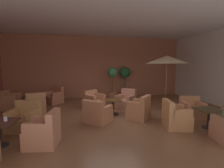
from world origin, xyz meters
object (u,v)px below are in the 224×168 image
(armchair_front_left_north, at_px, (25,120))
(armchair_front_left_west, at_px, (44,133))
(cafe_table_mid_center, at_px, (113,104))
(potted_tree_left_corner, at_px, (125,78))
(armchair_mid_center_north, at_px, (94,102))
(cafe_table_rear_right, at_px, (209,113))
(armchair_mid_center_west, at_px, (126,101))
(potted_tree_mid_left, at_px, (112,79))
(armchair_mid_center_east, at_px, (97,114))
(armchair_front_right_north, at_px, (10,102))
(armchair_front_right_east, at_px, (36,106))
(armchair_mid_center_south, at_px, (139,110))
(patio_umbrella_tall_red, at_px, (167,60))
(armchair_front_right_south, at_px, (54,97))
(cafe_table_front_right, at_px, (35,98))
(armchair_rear_right_north, at_px, (192,110))
(iced_drink_cup, at_px, (5,119))
(armchair_rear_right_east, at_px, (175,118))

(armchair_front_left_north, distance_m, armchair_front_left_west, 1.46)
(cafe_table_mid_center, xyz_separation_m, potted_tree_left_corner, (1.57, 3.42, 0.77))
(armchair_front_left_west, height_order, armchair_mid_center_north, armchair_front_left_west)
(cafe_table_rear_right, bearing_deg, armchair_mid_center_west, 121.34)
(potted_tree_mid_left, bearing_deg, armchair_mid_center_west, -84.44)
(cafe_table_mid_center, height_order, armchair_mid_center_east, armchair_mid_center_east)
(cafe_table_rear_right, bearing_deg, potted_tree_mid_left, 112.16)
(armchair_front_right_north, bearing_deg, armchair_front_right_east, -41.05)
(potted_tree_left_corner, bearing_deg, armchair_front_right_north, -166.32)
(armchair_front_left_west, distance_m, armchair_mid_center_south, 3.46)
(armchair_front_left_north, distance_m, patio_umbrella_tall_red, 6.46)
(potted_tree_left_corner, bearing_deg, armchair_front_right_south, -169.28)
(armchair_front_right_east, height_order, cafe_table_rear_right, armchair_front_right_east)
(potted_tree_left_corner, relative_size, potted_tree_mid_left, 1.01)
(armchair_front_right_south, bearing_deg, armchair_front_left_west, -87.44)
(patio_umbrella_tall_red, bearing_deg, armchair_mid_center_south, -141.94)
(cafe_table_front_right, bearing_deg, armchair_front_right_south, 44.86)
(armchair_mid_center_north, xyz_separation_m, cafe_table_rear_right, (3.26, -3.07, 0.16))
(armchair_front_left_north, height_order, armchair_front_right_north, armchair_front_left_north)
(armchair_front_right_north, bearing_deg, armchair_mid_center_south, -27.75)
(armchair_mid_center_north, bearing_deg, armchair_mid_center_west, -4.36)
(armchair_mid_center_west, height_order, potted_tree_left_corner, potted_tree_left_corner)
(armchair_front_left_west, xyz_separation_m, cafe_table_mid_center, (2.32, 2.24, 0.11))
(cafe_table_mid_center, bearing_deg, armchair_mid_center_east, -133.17)
(potted_tree_mid_left, bearing_deg, armchair_rear_right_north, -60.39)
(armchair_front_right_east, height_order, potted_tree_mid_left, potted_tree_mid_left)
(armchair_front_right_south, xyz_separation_m, iced_drink_cup, (-0.71, -4.60, 0.35))
(armchair_mid_center_north, xyz_separation_m, armchair_mid_center_east, (-0.12, -1.73, -0.03))
(cafe_table_front_right, height_order, armchair_front_right_east, armchair_front_right_east)
(armchair_rear_right_north, bearing_deg, armchair_mid_center_north, 149.54)
(cafe_table_mid_center, xyz_separation_m, armchair_rear_right_north, (2.81, -1.13, -0.14))
(cafe_table_front_right, relative_size, armchair_mid_center_west, 0.78)
(armchair_front_right_east, bearing_deg, armchair_front_left_north, -90.01)
(armchair_mid_center_south, bearing_deg, armchair_front_right_north, 152.25)
(armchair_mid_center_south, xyz_separation_m, armchair_rear_right_north, (1.99, -0.35, -0.04))
(armchair_front_left_north, height_order, armchair_rear_right_east, armchair_rear_right_east)
(armchair_mid_center_east, distance_m, potted_tree_mid_left, 3.92)
(patio_umbrella_tall_red, bearing_deg, potted_tree_left_corner, 115.85)
(cafe_table_rear_right, relative_size, armchair_rear_right_east, 0.83)
(armchair_rear_right_east, bearing_deg, potted_tree_left_corner, 90.15)
(armchair_front_left_west, distance_m, armchair_mid_center_north, 3.56)
(potted_tree_mid_left, bearing_deg, patio_umbrella_tall_red, -40.82)
(cafe_table_front_right, relative_size, patio_umbrella_tall_red, 0.34)
(armchair_front_right_south, xyz_separation_m, cafe_table_mid_center, (2.54, -2.64, 0.13))
(armchair_rear_right_north, relative_size, armchair_rear_right_east, 0.92)
(armchair_mid_center_west, distance_m, armchair_rear_right_north, 2.78)
(cafe_table_front_right, height_order, armchair_mid_center_north, armchair_mid_center_north)
(cafe_table_front_right, height_order, cafe_table_mid_center, same)
(potted_tree_mid_left, relative_size, iced_drink_cup, 16.94)
(cafe_table_front_right, height_order, armchair_mid_center_east, armchair_mid_center_east)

